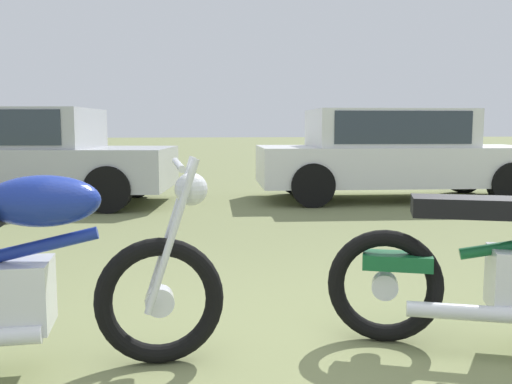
{
  "coord_description": "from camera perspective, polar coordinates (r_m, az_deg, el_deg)",
  "views": [
    {
      "loc": [
        -0.5,
        -2.45,
        1.16
      ],
      "look_at": [
        0.18,
        2.34,
        0.6
      ],
      "focal_mm": 39.53,
      "sensor_mm": 36.0,
      "label": 1
    }
  ],
  "objects": [
    {
      "name": "car_silver",
      "position": [
        9.13,
        -22.94,
        3.83
      ],
      "size": [
        4.61,
        2.44,
        1.43
      ],
      "rotation": [
        0.0,
        0.0,
        -0.15
      ],
      "color": "#B2B5BA",
      "rests_on": "ground"
    },
    {
      "name": "ground_plane",
      "position": [
        2.76,
        3.22,
        -18.23
      ],
      "size": [
        120.0,
        120.0,
        0.0
      ],
      "primitive_type": "plane",
      "color": "olive"
    },
    {
      "name": "car_white",
      "position": [
        9.25,
        13.61,
        4.19
      ],
      "size": [
        4.47,
        2.03,
        1.43
      ],
      "rotation": [
        0.0,
        0.0,
        -0.07
      ],
      "color": "silver",
      "rests_on": "ground"
    },
    {
      "name": "motorcycle_blue",
      "position": [
        2.87,
        -23.95,
        -7.68
      ],
      "size": [
        2.07,
        0.64,
        1.02
      ],
      "rotation": [
        0.0,
        0.0,
        0.05
      ],
      "color": "black",
      "rests_on": "ground"
    }
  ]
}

